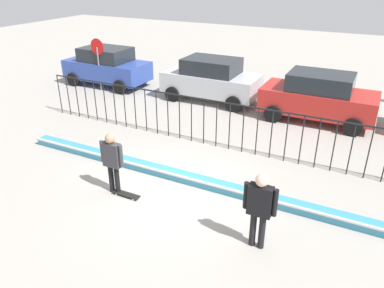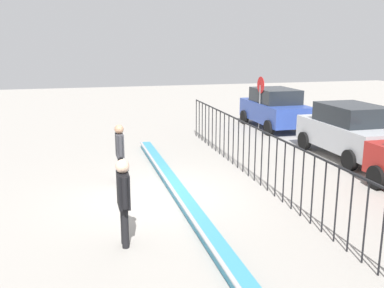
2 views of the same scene
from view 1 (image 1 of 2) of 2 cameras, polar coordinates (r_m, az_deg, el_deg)
ground_plane at (r=10.37m, az=-3.19°, el=-6.89°), size 60.00×60.00×0.00m
bowl_coping_ledge at (r=10.71m, az=-1.74°, el=-4.95°), size 11.00×0.41×0.27m
perimeter_fence at (r=12.34m, az=3.78°, el=3.93°), size 14.04×0.04×1.62m
skateboarder at (r=9.92m, az=-12.13°, el=-2.13°), size 0.70×0.26×1.74m
skateboard at (r=10.18m, az=-10.02°, el=-7.58°), size 0.80×0.20×0.07m
camera_operator at (r=7.96m, az=10.33°, el=-9.10°), size 0.73×0.27×1.81m
parked_car_blue at (r=19.71m, az=-12.88°, el=11.53°), size 4.30×2.12×1.90m
parked_car_silver at (r=16.95m, az=2.95°, el=9.87°), size 4.30×2.12×1.90m
parked_car_red at (r=15.35m, az=18.77°, el=6.85°), size 4.30×2.12×1.90m
stop_sign at (r=18.74m, az=-14.17°, el=12.71°), size 0.76×0.07×2.50m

